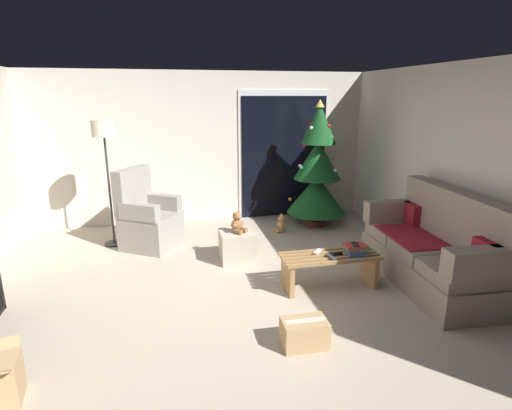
# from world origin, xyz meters

# --- Properties ---
(ground_plane) EXTENTS (7.00, 7.00, 0.00)m
(ground_plane) POSITION_xyz_m (0.00, 0.00, 0.00)
(ground_plane) COLOR #B2A38E
(wall_back) EXTENTS (5.72, 0.12, 2.50)m
(wall_back) POSITION_xyz_m (0.00, 3.06, 1.25)
(wall_back) COLOR beige
(wall_back) RESTS_ON ground
(wall_right) EXTENTS (0.12, 6.00, 2.50)m
(wall_right) POSITION_xyz_m (2.86, 0.00, 1.25)
(wall_right) COLOR beige
(wall_right) RESTS_ON ground
(patio_door_frame) EXTENTS (1.60, 0.02, 2.20)m
(patio_door_frame) POSITION_xyz_m (1.40, 2.99, 1.10)
(patio_door_frame) COLOR silver
(patio_door_frame) RESTS_ON ground
(patio_door_glass) EXTENTS (1.50, 0.02, 2.10)m
(patio_door_glass) POSITION_xyz_m (1.40, 2.97, 1.05)
(patio_door_glass) COLOR black
(patio_door_glass) RESTS_ON ground
(couch) EXTENTS (0.90, 1.98, 1.08)m
(couch) POSITION_xyz_m (2.32, -0.04, 0.40)
(couch) COLOR gray
(couch) RESTS_ON ground
(coffee_table) EXTENTS (1.10, 0.40, 0.39)m
(coffee_table) POSITION_xyz_m (1.12, 0.10, 0.26)
(coffee_table) COLOR #9E7547
(coffee_table) RESTS_ON ground
(remote_white) EXTENTS (0.14, 0.15, 0.02)m
(remote_white) POSITION_xyz_m (1.00, 0.20, 0.40)
(remote_white) COLOR silver
(remote_white) RESTS_ON coffee_table
(remote_black) EXTENTS (0.16, 0.07, 0.02)m
(remote_black) POSITION_xyz_m (1.17, 0.09, 0.40)
(remote_black) COLOR black
(remote_black) RESTS_ON coffee_table
(remote_graphite) EXTENTS (0.07, 0.16, 0.02)m
(remote_graphite) POSITION_xyz_m (1.08, 0.01, 0.40)
(remote_graphite) COLOR #333338
(remote_graphite) RESTS_ON coffee_table
(book_stack) EXTENTS (0.28, 0.23, 0.12)m
(book_stack) POSITION_xyz_m (1.39, 0.05, 0.45)
(book_stack) COLOR #285684
(book_stack) RESTS_ON coffee_table
(cell_phone) EXTENTS (0.10, 0.16, 0.01)m
(cell_phone) POSITION_xyz_m (1.38, 0.05, 0.52)
(cell_phone) COLOR black
(cell_phone) RESTS_ON book_stack
(christmas_tree) EXTENTS (0.96, 0.96, 2.05)m
(christmas_tree) POSITION_xyz_m (1.77, 2.30, 0.91)
(christmas_tree) COLOR #4C1E19
(christmas_tree) RESTS_ON ground
(armchair) EXTENTS (0.95, 0.94, 1.13)m
(armchair) POSITION_xyz_m (-0.92, 1.87, 0.40)
(armchair) COLOR gray
(armchair) RESTS_ON ground
(floor_lamp) EXTENTS (0.32, 0.32, 1.78)m
(floor_lamp) POSITION_xyz_m (-1.43, 2.06, 1.51)
(floor_lamp) COLOR #2D2D30
(floor_lamp) RESTS_ON ground
(ottoman) EXTENTS (0.44, 0.44, 0.39)m
(ottoman) POSITION_xyz_m (0.23, 1.09, 0.19)
(ottoman) COLOR #B2A893
(ottoman) RESTS_ON ground
(teddy_bear_chestnut) EXTENTS (0.21, 0.22, 0.29)m
(teddy_bear_chestnut) POSITION_xyz_m (0.24, 1.09, 0.51)
(teddy_bear_chestnut) COLOR brown
(teddy_bear_chestnut) RESTS_ON ottoman
(teddy_bear_honey_by_tree) EXTENTS (0.20, 0.20, 0.29)m
(teddy_bear_honey_by_tree) POSITION_xyz_m (1.12, 2.09, 0.12)
(teddy_bear_honey_by_tree) COLOR tan
(teddy_bear_honey_by_tree) RESTS_ON ground
(cardboard_box_taped_mid_floor) EXTENTS (0.40, 0.25, 0.25)m
(cardboard_box_taped_mid_floor) POSITION_xyz_m (0.48, -0.89, 0.12)
(cardboard_box_taped_mid_floor) COLOR tan
(cardboard_box_taped_mid_floor) RESTS_ON ground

